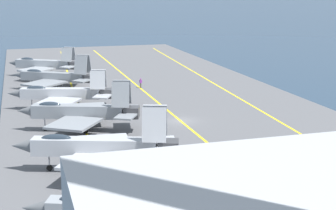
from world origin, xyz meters
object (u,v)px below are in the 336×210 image
Objects in this scene: parked_jet_fourth at (63,94)px; crew_white_vest at (122,92)px; parked_jet_third at (81,112)px; parked_jet_fifth at (55,77)px; parked_jet_second at (99,146)px; parked_jet_sixth at (45,64)px; crew_purple_vest at (141,83)px.

parked_jet_fourth is 11.14m from crew_white_vest.
parked_jet_fifth is (26.57, 1.13, -0.01)m from parked_jet_third.
parked_jet_second reaches higher than crew_white_vest.
parked_jet_third is 1.03× the size of parked_jet_sixth.
crew_purple_vest is (7.43, -4.95, 0.03)m from crew_white_vest.
parked_jet_third reaches higher than parked_jet_fourth.
crew_purple_vest is at bearing -135.78° from parked_jet_sixth.
parked_jet_sixth reaches higher than crew_white_vest.
crew_purple_vest is (-1.43, -14.82, -1.56)m from parked_jet_fifth.
parked_jet_sixth is 22.66m from crew_purple_vest.
parked_jet_fourth is 1.04× the size of parked_jet_sixth.
parked_jet_second reaches higher than parked_jet_fourth.
parked_jet_second is 1.07× the size of parked_jet_third.
crew_white_vest is at bearing -155.41° from parked_jet_sixth.
parked_jet_fifth is 8.90× the size of crew_white_vest.
parked_jet_fourth is at bearing -179.65° from parked_jet_fifth.
parked_jet_third is 41.38m from parked_jet_sixth.
parked_jet_second is at bearing 161.03° from crew_purple_vest.
crew_purple_vest is at bearing -95.51° from parked_jet_fifth.
crew_white_vest is (32.63, -8.82, -1.64)m from parked_jet_second.
parked_jet_fourth reaches higher than crew_white_vest.
parked_jet_sixth reaches higher than parked_jet_fourth.
crew_white_vest is at bearing -26.29° from parked_jet_third.
parked_jet_second is 9.41× the size of crew_purple_vest.
parked_jet_sixth is at bearing 3.64° from parked_jet_fifth.
parked_jet_third reaches higher than crew_purple_vest.
parked_jet_sixth is (56.26, 1.99, 0.00)m from parked_jet_second.
parked_jet_third is 19.81m from crew_white_vest.
parked_jet_fourth reaches higher than crew_purple_vest.
parked_jet_second is 9.66× the size of crew_white_vest.
crew_white_vest is (5.12, -9.79, -1.45)m from parked_jet_fourth.
crew_purple_vest is at bearing -33.66° from crew_white_vest.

